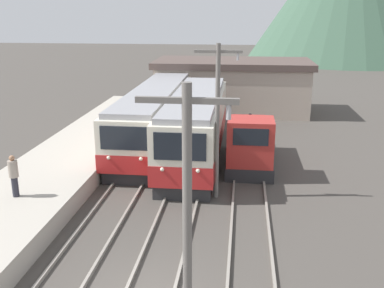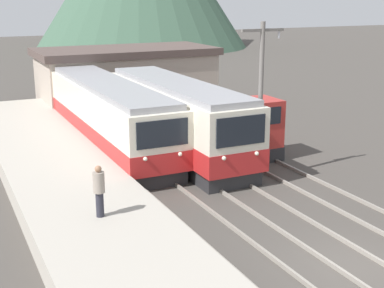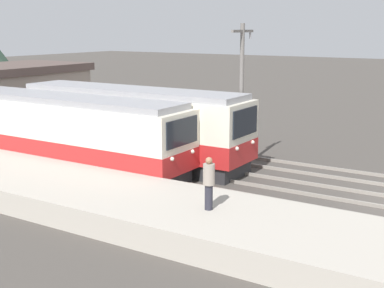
{
  "view_description": "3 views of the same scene",
  "coord_description": "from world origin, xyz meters",
  "px_view_note": "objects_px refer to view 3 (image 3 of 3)",
  "views": [
    {
      "loc": [
        2.75,
        -10.86,
        8.14
      ],
      "look_at": [
        0.42,
        9.52,
        1.98
      ],
      "focal_mm": 42.0,
      "sensor_mm": 36.0,
      "label": 1
    },
    {
      "loc": [
        -10.57,
        -10.85,
        7.87
      ],
      "look_at": [
        -0.83,
        9.35,
        1.59
      ],
      "focal_mm": 50.0,
      "sensor_mm": 36.0,
      "label": 2
    },
    {
      "loc": [
        -20.47,
        -3.22,
        6.64
      ],
      "look_at": [
        -1.2,
        8.83,
        1.67
      ],
      "focal_mm": 50.0,
      "sensor_mm": 36.0,
      "label": 3
    }
  ],
  "objects_px": {
    "commuter_train_left": "(54,134)",
    "commuter_train_center": "(131,128)",
    "catenary_mast_mid": "(241,92)",
    "shunting_locomotive": "(179,130)",
    "person_on_platform": "(209,181)"
  },
  "relations": [
    {
      "from": "commuter_train_center",
      "to": "shunting_locomotive",
      "type": "distance_m",
      "value": 3.18
    },
    {
      "from": "shunting_locomotive",
      "to": "person_on_platform",
      "type": "height_order",
      "value": "shunting_locomotive"
    },
    {
      "from": "shunting_locomotive",
      "to": "person_on_platform",
      "type": "xyz_separation_m",
      "value": [
        -9.44,
        -7.35,
        0.62
      ]
    },
    {
      "from": "commuter_train_center",
      "to": "commuter_train_left",
      "type": "bearing_deg",
      "value": 138.73
    },
    {
      "from": "commuter_train_left",
      "to": "catenary_mast_mid",
      "type": "height_order",
      "value": "catenary_mast_mid"
    },
    {
      "from": "person_on_platform",
      "to": "catenary_mast_mid",
      "type": "bearing_deg",
      "value": 20.04
    },
    {
      "from": "commuter_train_center",
      "to": "person_on_platform",
      "type": "distance_m",
      "value": 10.49
    },
    {
      "from": "shunting_locomotive",
      "to": "catenary_mast_mid",
      "type": "distance_m",
      "value": 5.33
    },
    {
      "from": "catenary_mast_mid",
      "to": "person_on_platform",
      "type": "bearing_deg",
      "value": -159.96
    },
    {
      "from": "commuter_train_center",
      "to": "person_on_platform",
      "type": "xyz_separation_m",
      "value": [
        -6.44,
        -8.27,
        0.1
      ]
    },
    {
      "from": "catenary_mast_mid",
      "to": "person_on_platform",
      "type": "relative_size",
      "value": 3.92
    },
    {
      "from": "commuter_train_center",
      "to": "person_on_platform",
      "type": "height_order",
      "value": "commuter_train_center"
    },
    {
      "from": "commuter_train_left",
      "to": "commuter_train_center",
      "type": "distance_m",
      "value": 3.73
    },
    {
      "from": "commuter_train_left",
      "to": "shunting_locomotive",
      "type": "relative_size",
      "value": 2.46
    },
    {
      "from": "shunting_locomotive",
      "to": "catenary_mast_mid",
      "type": "xyz_separation_m",
      "value": [
        -1.49,
        -4.45,
        2.53
      ]
    }
  ]
}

